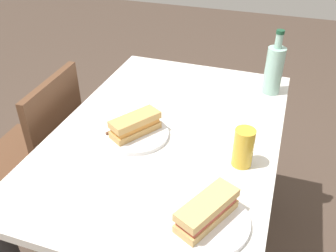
{
  "coord_description": "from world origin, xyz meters",
  "views": [
    {
      "loc": [
        -1.06,
        -0.36,
        1.51
      ],
      "look_at": [
        0.0,
        0.0,
        0.75
      ],
      "focal_mm": 39.32,
      "sensor_mm": 36.0,
      "label": 1
    }
  ],
  "objects_px": {
    "knife_near": "(125,126)",
    "plate_near": "(136,134)",
    "baguette_sandwich_near": "(135,125)",
    "beer_glass": "(243,148)",
    "water_bottle": "(274,69)",
    "knife_far": "(189,210)",
    "chair_far": "(43,150)",
    "plate_far": "(206,221)",
    "dining_table": "(168,154)",
    "baguette_sandwich_far": "(207,210)"
  },
  "relations": [
    {
      "from": "knife_near",
      "to": "plate_near",
      "type": "bearing_deg",
      "value": -109.91
    },
    {
      "from": "chair_far",
      "to": "plate_far",
      "type": "relative_size",
      "value": 3.59
    },
    {
      "from": "knife_near",
      "to": "knife_far",
      "type": "height_order",
      "value": "same"
    },
    {
      "from": "plate_near",
      "to": "baguette_sandwich_near",
      "type": "distance_m",
      "value": 0.04
    },
    {
      "from": "knife_far",
      "to": "beer_glass",
      "type": "height_order",
      "value": "beer_glass"
    },
    {
      "from": "chair_far",
      "to": "baguette_sandwich_far",
      "type": "bearing_deg",
      "value": -114.81
    },
    {
      "from": "plate_near",
      "to": "beer_glass",
      "type": "relative_size",
      "value": 1.78
    },
    {
      "from": "dining_table",
      "to": "chair_far",
      "type": "distance_m",
      "value": 0.61
    },
    {
      "from": "plate_far",
      "to": "knife_far",
      "type": "bearing_deg",
      "value": 76.65
    },
    {
      "from": "knife_far",
      "to": "plate_near",
      "type": "bearing_deg",
      "value": 43.65
    },
    {
      "from": "dining_table",
      "to": "knife_near",
      "type": "xyz_separation_m",
      "value": [
        -0.05,
        0.15,
        0.13
      ]
    },
    {
      "from": "plate_far",
      "to": "baguette_sandwich_far",
      "type": "xyz_separation_m",
      "value": [
        0.0,
        -0.0,
        0.04
      ]
    },
    {
      "from": "baguette_sandwich_near",
      "to": "plate_far",
      "type": "relative_size",
      "value": 0.81
    },
    {
      "from": "baguette_sandwich_near",
      "to": "dining_table",
      "type": "bearing_deg",
      "value": -54.68
    },
    {
      "from": "beer_glass",
      "to": "baguette_sandwich_near",
      "type": "bearing_deg",
      "value": 85.04
    },
    {
      "from": "plate_far",
      "to": "beer_glass",
      "type": "relative_size",
      "value": 1.78
    },
    {
      "from": "baguette_sandwich_near",
      "to": "beer_glass",
      "type": "distance_m",
      "value": 0.39
    },
    {
      "from": "baguette_sandwich_far",
      "to": "beer_glass",
      "type": "height_order",
      "value": "beer_glass"
    },
    {
      "from": "baguette_sandwich_near",
      "to": "water_bottle",
      "type": "distance_m",
      "value": 0.65
    },
    {
      "from": "knife_near",
      "to": "beer_glass",
      "type": "height_order",
      "value": "beer_glass"
    },
    {
      "from": "plate_far",
      "to": "chair_far",
      "type": "bearing_deg",
      "value": 65.19
    },
    {
      "from": "chair_far",
      "to": "water_bottle",
      "type": "xyz_separation_m",
      "value": [
        0.42,
        -0.92,
        0.36
      ]
    },
    {
      "from": "plate_far",
      "to": "beer_glass",
      "type": "distance_m",
      "value": 0.29
    },
    {
      "from": "baguette_sandwich_far",
      "to": "knife_far",
      "type": "xyz_separation_m",
      "value": [
        0.01,
        0.05,
        -0.03
      ]
    },
    {
      "from": "plate_far",
      "to": "baguette_sandwich_far",
      "type": "distance_m",
      "value": 0.04
    },
    {
      "from": "water_bottle",
      "to": "beer_glass",
      "type": "bearing_deg",
      "value": 175.79
    },
    {
      "from": "baguette_sandwich_near",
      "to": "baguette_sandwich_far",
      "type": "bearing_deg",
      "value": -132.79
    },
    {
      "from": "dining_table",
      "to": "beer_glass",
      "type": "height_order",
      "value": "beer_glass"
    },
    {
      "from": "baguette_sandwich_far",
      "to": "knife_far",
      "type": "bearing_deg",
      "value": 76.65
    },
    {
      "from": "dining_table",
      "to": "knife_far",
      "type": "height_order",
      "value": "knife_far"
    },
    {
      "from": "water_bottle",
      "to": "knife_near",
      "type": "bearing_deg",
      "value": 134.88
    },
    {
      "from": "knife_near",
      "to": "water_bottle",
      "type": "height_order",
      "value": "water_bottle"
    },
    {
      "from": "water_bottle",
      "to": "beer_glass",
      "type": "relative_size",
      "value": 2.08
    },
    {
      "from": "dining_table",
      "to": "knife_far",
      "type": "distance_m",
      "value": 0.43
    },
    {
      "from": "dining_table",
      "to": "baguette_sandwich_far",
      "type": "xyz_separation_m",
      "value": [
        -0.38,
        -0.24,
        0.16
      ]
    },
    {
      "from": "dining_table",
      "to": "beer_glass",
      "type": "bearing_deg",
      "value": -109.79
    },
    {
      "from": "plate_far",
      "to": "dining_table",
      "type": "bearing_deg",
      "value": 31.98
    },
    {
      "from": "knife_near",
      "to": "knife_far",
      "type": "relative_size",
      "value": 0.89
    },
    {
      "from": "plate_near",
      "to": "knife_near",
      "type": "xyz_separation_m",
      "value": [
        0.02,
        0.05,
        0.01
      ]
    },
    {
      "from": "dining_table",
      "to": "knife_far",
      "type": "relative_size",
      "value": 6.67
    },
    {
      "from": "baguette_sandwich_near",
      "to": "chair_far",
      "type": "bearing_deg",
      "value": 81.58
    },
    {
      "from": "baguette_sandwich_far",
      "to": "beer_glass",
      "type": "bearing_deg",
      "value": -9.95
    },
    {
      "from": "dining_table",
      "to": "plate_far",
      "type": "distance_m",
      "value": 0.47
    },
    {
      "from": "plate_near",
      "to": "baguette_sandwich_far",
      "type": "xyz_separation_m",
      "value": [
        -0.31,
        -0.34,
        0.04
      ]
    },
    {
      "from": "plate_near",
      "to": "plate_far",
      "type": "height_order",
      "value": "same"
    },
    {
      "from": "baguette_sandwich_far",
      "to": "beer_glass",
      "type": "distance_m",
      "value": 0.28
    },
    {
      "from": "chair_far",
      "to": "beer_glass",
      "type": "xyz_separation_m",
      "value": [
        -0.11,
        -0.88,
        0.31
      ]
    },
    {
      "from": "baguette_sandwich_near",
      "to": "plate_far",
      "type": "distance_m",
      "value": 0.46
    },
    {
      "from": "plate_near",
      "to": "beer_glass",
      "type": "height_order",
      "value": "beer_glass"
    },
    {
      "from": "knife_near",
      "to": "water_bottle",
      "type": "bearing_deg",
      "value": -45.12
    }
  ]
}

